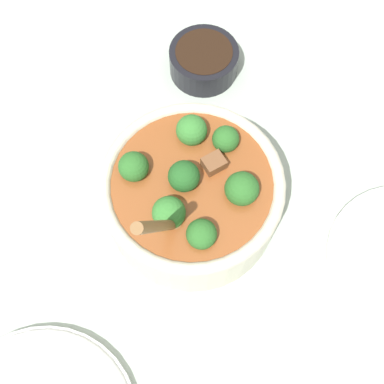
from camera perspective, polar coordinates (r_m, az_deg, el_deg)
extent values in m
plane|color=#ADBCAD|center=(0.68, 0.00, -2.14)|extent=(4.00, 4.00, 0.00)
cylinder|color=beige|center=(0.64, 0.00, -0.65)|extent=(0.23, 0.23, 0.09)
torus|color=beige|center=(0.60, 0.00, 1.05)|extent=(0.23, 0.23, 0.02)
cylinder|color=brown|center=(0.62, 0.00, 0.15)|extent=(0.21, 0.21, 0.05)
sphere|color=#387F33|center=(0.62, -0.05, 7.34)|extent=(0.04, 0.04, 0.04)
cylinder|color=#6B9956|center=(0.64, -0.05, 6.03)|extent=(0.01, 0.01, 0.02)
sphere|color=#387F33|center=(0.57, -2.77, -2.47)|extent=(0.04, 0.04, 0.04)
cylinder|color=#6B9956|center=(0.60, -2.64, -3.46)|extent=(0.01, 0.01, 0.02)
sphere|color=#2D6B28|center=(0.58, 5.98, 0.63)|extent=(0.04, 0.04, 0.04)
cylinder|color=#6B9956|center=(0.61, 5.70, -0.53)|extent=(0.01, 0.01, 0.02)
sphere|color=#235B23|center=(0.59, -0.92, 2.06)|extent=(0.04, 0.04, 0.04)
cylinder|color=#6B9956|center=(0.61, -0.88, 0.92)|extent=(0.01, 0.01, 0.02)
sphere|color=#2D6B28|center=(0.60, -6.84, 3.29)|extent=(0.04, 0.04, 0.04)
cylinder|color=#6B9956|center=(0.62, -6.56, 2.16)|extent=(0.01, 0.01, 0.02)
sphere|color=#2D6B28|center=(0.56, 1.14, -5.01)|extent=(0.04, 0.04, 0.04)
cylinder|color=#6B9956|center=(0.59, 1.09, -5.81)|extent=(0.01, 0.01, 0.02)
sphere|color=#2D6B28|center=(0.62, 4.01, 6.28)|extent=(0.03, 0.03, 0.03)
cylinder|color=#6B9956|center=(0.64, 3.86, 5.16)|extent=(0.01, 0.01, 0.02)
cube|color=brown|center=(0.60, 2.60, 3.35)|extent=(0.03, 0.03, 0.02)
ellipsoid|color=brown|center=(0.58, -2.21, -3.87)|extent=(0.04, 0.03, 0.01)
cylinder|color=brown|center=(0.50, -4.02, -4.05)|extent=(0.02, 0.08, 0.16)
cylinder|color=black|center=(0.79, 1.39, 15.27)|extent=(0.11, 0.11, 0.04)
cylinder|color=black|center=(0.77, 1.42, 15.99)|extent=(0.09, 0.09, 0.02)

